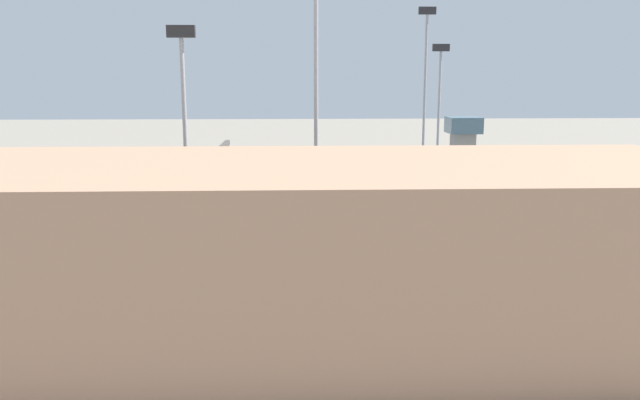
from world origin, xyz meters
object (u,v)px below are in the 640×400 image
maintenance_shed (314,252)px  train_on_track_6 (143,224)px  light_mast_0 (439,97)px  signal_gantry (213,162)px  train_on_track_3 (208,196)px  control_tower (463,142)px  light_mast_1 (184,112)px  train_on_track_5 (358,214)px  light_mast_2 (425,78)px  train_on_track_7 (392,228)px  light_mast_3 (316,65)px

maintenance_shed → train_on_track_6: bearing=-55.9°
light_mast_0 → signal_gantry: 42.22m
train_on_track_3 → control_tower: bearing=-145.9°
light_mast_0 → light_mast_1: 55.12m
train_on_track_5 → light_mast_0: 35.80m
train_on_track_6 → light_mast_2: (-39.62, -32.30, 16.83)m
train_on_track_3 → train_on_track_6: (5.64, 15.00, -0.46)m
light_mast_0 → signal_gantry: size_ratio=0.61×
train_on_track_7 → train_on_track_6: size_ratio=11.98×
train_on_track_7 → light_mast_3: size_ratio=3.65×
maintenance_shed → train_on_track_5: bearing=-101.2°
light_mast_0 → maintenance_shed: bearing=69.8°
train_on_track_7 → control_tower: (-20.82, -49.78, 4.29)m
light_mast_1 → train_on_track_6: bearing=-50.9°
light_mast_3 → maintenance_shed: bearing=87.6°
light_mast_0 → light_mast_3: 48.21m
train_on_track_5 → light_mast_3: 23.73m
train_on_track_5 → control_tower: bearing=-120.7°
light_mast_1 → light_mast_3: light_mast_3 is taller
train_on_track_5 → light_mast_2: light_mast_2 is taller
train_on_track_7 → control_tower: bearing=-112.7°
train_on_track_3 → light_mast_0: 43.30m
light_mast_1 → signal_gantry: (0.08, -20.95, -7.98)m
train_on_track_3 → train_on_track_5: train_on_track_3 is taller
train_on_track_7 → train_on_track_3: size_ratio=2.54×
train_on_track_7 → light_mast_2: 42.14m
light_mast_1 → signal_gantry: 22.42m
train_on_track_5 → train_on_track_6: train_on_track_6 is taller
train_on_track_5 → light_mast_0: bearing=-119.7°
train_on_track_6 → light_mast_3: light_mast_3 is taller
train_on_track_3 → train_on_track_6: same height
train_on_track_7 → train_on_track_6: bearing=-9.8°
train_on_track_6 → control_tower: bearing=-138.0°
light_mast_0 → light_mast_2: bearing=26.7°
train_on_track_5 → train_on_track_3: bearing=-26.1°
light_mast_1 → light_mast_3: bearing=178.2°
train_on_track_6 → light_mast_0: bearing=-141.5°
train_on_track_3 → train_on_track_6: bearing=69.4°
light_mast_3 → control_tower: size_ratio=2.81×
light_mast_0 → light_mast_2: (2.77, 1.40, 3.15)m
control_tower → train_on_track_5: bearing=59.3°
train_on_track_5 → light_mast_2: bearing=-116.4°
light_mast_2 → control_tower: 20.07m
light_mast_0 → train_on_track_5: bearing=60.3°
train_on_track_3 → signal_gantry: bearing=114.6°
light_mast_2 → light_mast_3: size_ratio=0.92×
train_on_track_7 → control_tower: control_tower is taller
light_mast_3 → light_mast_2: bearing=-115.2°
light_mast_1 → light_mast_0: bearing=-130.1°
light_mast_2 → light_mast_3: 45.53m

